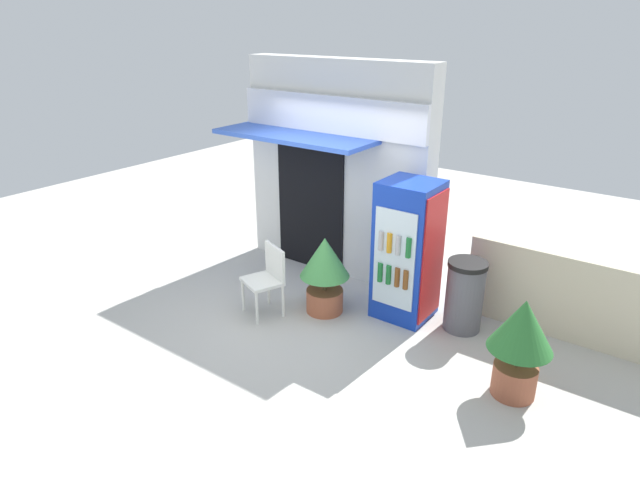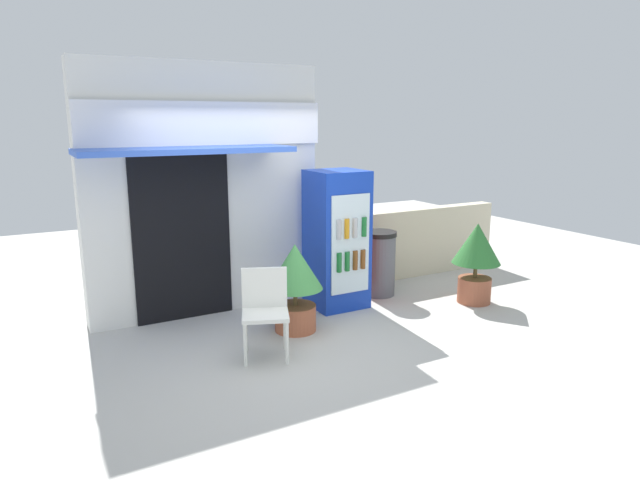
% 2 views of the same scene
% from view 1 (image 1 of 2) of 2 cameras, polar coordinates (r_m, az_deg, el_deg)
% --- Properties ---
extents(ground, '(16.00, 16.00, 0.00)m').
position_cam_1_polar(ground, '(6.95, -3.44, -8.09)').
color(ground, beige).
extents(storefront_building, '(2.93, 1.11, 3.02)m').
position_cam_1_polar(storefront_building, '(7.74, 1.60, 7.57)').
color(storefront_building, silver).
rests_on(storefront_building, ground).
extents(drink_cooler, '(0.69, 0.70, 1.75)m').
position_cam_1_polar(drink_cooler, '(6.71, 9.15, -1.15)').
color(drink_cooler, '#1438B2').
rests_on(drink_cooler, ground).
extents(plastic_chair, '(0.58, 0.56, 0.89)m').
position_cam_1_polar(plastic_chair, '(6.85, -5.49, -3.65)').
color(plastic_chair, white).
rests_on(plastic_chair, ground).
extents(potted_plant_near_shop, '(0.63, 0.63, 1.01)m').
position_cam_1_polar(potted_plant_near_shop, '(6.81, 0.50, -2.97)').
color(potted_plant_near_shop, '#AD5B3D').
rests_on(potted_plant_near_shop, ground).
extents(potted_plant_curbside, '(0.63, 0.63, 1.06)m').
position_cam_1_polar(potted_plant_curbside, '(5.66, 20.28, -9.62)').
color(potted_plant_curbside, '#995138').
rests_on(potted_plant_curbside, ground).
extents(trash_bin, '(0.47, 0.47, 0.88)m').
position_cam_1_polar(trash_bin, '(6.73, 14.90, -5.63)').
color(trash_bin, '#595960').
rests_on(trash_bin, ground).
extents(stone_boundary_wall, '(2.65, 0.22, 1.03)m').
position_cam_1_polar(stone_boundary_wall, '(6.92, 25.82, -5.75)').
color(stone_boundary_wall, beige).
rests_on(stone_boundary_wall, ground).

